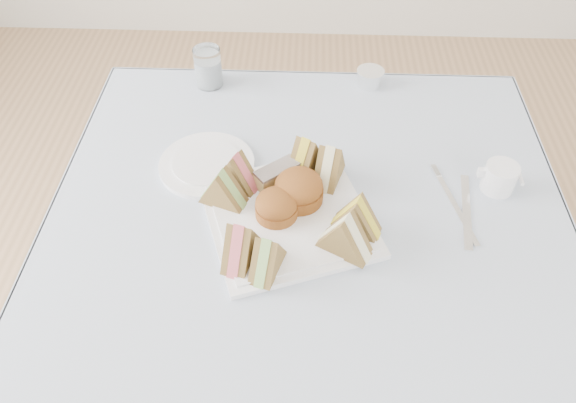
{
  "coord_description": "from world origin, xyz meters",
  "views": [
    {
      "loc": [
        -0.01,
        -0.71,
        1.56
      ],
      "look_at": [
        -0.04,
        0.01,
        0.8
      ],
      "focal_mm": 35.0,
      "sensor_mm": 36.0,
      "label": 1
    }
  ],
  "objects_px": {
    "serving_plate": "(288,217)",
    "table": "(304,325)",
    "water_glass": "(208,67)",
    "creamer_jug": "(500,178)"
  },
  "relations": [
    {
      "from": "table",
      "to": "water_glass",
      "type": "xyz_separation_m",
      "value": [
        -0.25,
        0.45,
        0.42
      ]
    },
    {
      "from": "table",
      "to": "water_glass",
      "type": "height_order",
      "value": "water_glass"
    },
    {
      "from": "table",
      "to": "creamer_jug",
      "type": "height_order",
      "value": "creamer_jug"
    },
    {
      "from": "table",
      "to": "creamer_jug",
      "type": "relative_size",
      "value": 13.54
    },
    {
      "from": "water_glass",
      "to": "creamer_jug",
      "type": "relative_size",
      "value": 1.46
    },
    {
      "from": "serving_plate",
      "to": "table",
      "type": "bearing_deg",
      "value": -29.12
    },
    {
      "from": "table",
      "to": "serving_plate",
      "type": "xyz_separation_m",
      "value": [
        -0.04,
        0.01,
        0.38
      ]
    },
    {
      "from": "creamer_jug",
      "to": "water_glass",
      "type": "bearing_deg",
      "value": 153.67
    },
    {
      "from": "serving_plate",
      "to": "water_glass",
      "type": "height_order",
      "value": "water_glass"
    },
    {
      "from": "creamer_jug",
      "to": "table",
      "type": "bearing_deg",
      "value": -162.16
    }
  ]
}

